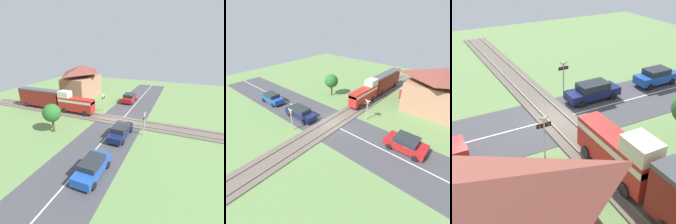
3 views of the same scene
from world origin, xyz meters
TOP-DOWN VIEW (x-y plane):
  - ground_plane at (0.00, 0.00)m, footprint 60.00×60.00m
  - road_surface at (0.00, 0.00)m, footprint 48.00×6.40m
  - track_bed at (0.00, 0.00)m, footprint 2.80×48.00m
  - train at (0.00, 11.12)m, footprint 1.58×13.44m
  - car_near_crossing at (-4.09, -1.44)m, footprint 4.55×1.80m
  - car_far_side at (8.72, 1.44)m, footprint 3.96×2.06m
  - car_behind_queue at (-10.85, -1.44)m, footprint 4.01×1.79m
  - crossing_signal_west_approach at (-2.65, -3.78)m, footprint 0.90×0.18m
  - crossing_signal_east_approach at (2.65, 3.78)m, footprint 0.90×0.18m
  - station_building at (8.68, 11.27)m, footprint 8.60×5.17m
  - pedestrian_by_station at (3.27, 12.65)m, footprint 0.44×0.44m
  - tree_roadside_hedge at (-5.90, 6.48)m, footprint 2.15×2.15m

SIDE VIEW (x-z plane):
  - ground_plane at x=0.00m, z-range 0.00..0.00m
  - road_surface at x=0.00m, z-range 0.00..0.02m
  - track_bed at x=0.00m, z-range -0.05..0.19m
  - car_near_crossing at x=-4.09m, z-range 0.04..1.55m
  - car_behind_queue at x=-10.85m, z-range 0.04..1.54m
  - pedestrian_by_station at x=3.27m, z-range -0.08..1.68m
  - car_far_side at x=8.72m, z-range 0.04..1.59m
  - crossing_signal_west_approach at x=-2.65m, z-range 0.41..3.25m
  - crossing_signal_east_approach at x=2.65m, z-range 0.41..3.25m
  - train at x=0.00m, z-range 0.28..3.46m
  - tree_roadside_hedge at x=-5.90m, z-range 0.67..4.21m
  - station_building at x=8.68m, z-range -0.06..6.14m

